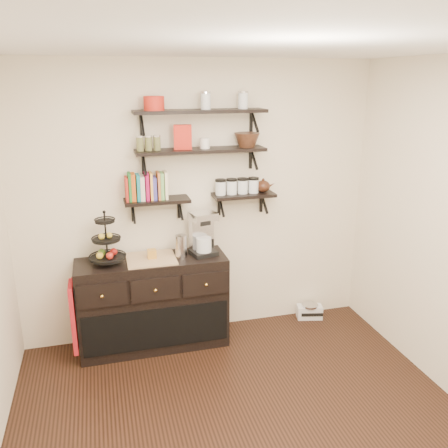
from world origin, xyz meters
TOP-DOWN VIEW (x-y plane):
  - floor at (0.00, 0.00)m, footprint 3.50×3.50m
  - ceiling at (0.00, 0.00)m, footprint 3.50×3.50m
  - back_wall at (0.00, 1.75)m, footprint 3.50×0.02m
  - shelf_top at (0.00, 1.62)m, footprint 1.20×0.27m
  - shelf_mid at (0.00, 1.62)m, footprint 1.20×0.27m
  - shelf_low_left at (-0.42, 1.63)m, footprint 0.60×0.25m
  - shelf_low_right at (0.42, 1.63)m, footprint 0.60×0.25m
  - cookbooks at (-0.49, 1.63)m, footprint 0.40×0.15m
  - glass_canisters at (0.36, 1.63)m, footprint 0.43×0.10m
  - sideboard at (-0.51, 1.51)m, footprint 1.40×0.50m
  - fruit_stand at (-0.90, 1.52)m, footprint 0.33×0.33m
  - candle at (-0.50, 1.51)m, footprint 0.08×0.08m
  - coffee_maker at (-0.01, 1.54)m, footprint 0.27×0.27m
  - thermal_carafe at (-0.23, 1.49)m, footprint 0.11×0.11m
  - apron at (-1.24, 1.41)m, footprint 0.04×0.27m
  - radio at (1.19, 1.62)m, footprint 0.29×0.22m
  - recipe_box at (-0.17, 1.61)m, footprint 0.17×0.08m
  - walnut_bowl at (0.44, 1.61)m, footprint 0.24×0.24m
  - ramekins at (0.04, 1.61)m, footprint 0.09×0.09m
  - teapot at (0.62, 1.63)m, footprint 0.21×0.18m
  - red_pot at (-0.41, 1.61)m, footprint 0.18×0.18m

SIDE VIEW (x-z plane):
  - floor at x=0.00m, z-range 0.00..0.00m
  - radio at x=1.19m, z-range 0.00..0.16m
  - sideboard at x=-0.51m, z-range -0.01..0.91m
  - apron at x=-1.24m, z-range 0.14..0.78m
  - candle at x=-0.50m, z-range 0.92..1.00m
  - thermal_carafe at x=-0.23m, z-range 0.90..1.12m
  - fruit_stand at x=-0.90m, z-range 0.83..1.31m
  - coffee_maker at x=-0.01m, z-range 0.89..1.31m
  - back_wall at x=0.00m, z-range 0.00..2.70m
  - shelf_low_left at x=-0.42m, z-range 1.31..1.54m
  - shelf_low_right at x=0.42m, z-range 1.31..1.54m
  - glass_canisters at x=0.36m, z-range 1.45..1.58m
  - teapot at x=0.62m, z-range 1.45..1.59m
  - cookbooks at x=-0.49m, z-range 1.44..1.70m
  - shelf_mid at x=0.00m, z-range 1.77..2.00m
  - ramekins at x=0.04m, z-range 1.90..2.00m
  - walnut_bowl at x=0.44m, z-range 1.90..2.03m
  - recipe_box at x=-0.17m, z-range 1.90..2.12m
  - shelf_top at x=0.00m, z-range 2.12..2.35m
  - red_pot at x=-0.41m, z-range 2.25..2.37m
  - ceiling at x=0.00m, z-range 2.69..2.71m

